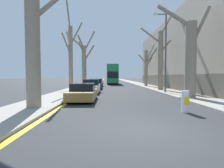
% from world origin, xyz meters
% --- Properties ---
extents(ground_plane, '(300.00, 300.00, 0.00)m').
position_xyz_m(ground_plane, '(0.00, 0.00, 0.00)').
color(ground_plane, '#2B2D30').
extents(sidewalk_left, '(2.90, 120.00, 0.12)m').
position_xyz_m(sidewalk_left, '(-5.66, 50.00, 0.06)').
color(sidewalk_left, gray).
rests_on(sidewalk_left, ground).
extents(sidewalk_right, '(2.90, 120.00, 0.12)m').
position_xyz_m(sidewalk_right, '(5.66, 50.00, 0.06)').
color(sidewalk_right, gray).
rests_on(sidewalk_right, ground).
extents(building_facade_right, '(10.08, 31.69, 10.00)m').
position_xyz_m(building_facade_right, '(12.09, 21.24, 4.99)').
color(building_facade_right, '#9E9384').
rests_on(building_facade_right, ground).
extents(kerb_line_stripe, '(0.24, 120.00, 0.01)m').
position_xyz_m(kerb_line_stripe, '(-4.03, 50.00, 0.00)').
color(kerb_line_stripe, yellow).
rests_on(kerb_line_stripe, ground).
extents(street_tree_left_0, '(2.46, 1.72, 8.02)m').
position_xyz_m(street_tree_left_0, '(-5.26, 3.85, 3.46)').
color(street_tree_left_0, gray).
rests_on(street_tree_left_0, ground).
extents(street_tree_left_1, '(2.18, 3.07, 9.56)m').
position_xyz_m(street_tree_left_1, '(-5.37, 13.43, 4.04)').
color(street_tree_left_1, gray).
rests_on(street_tree_left_1, ground).
extents(street_tree_left_2, '(4.70, 2.83, 9.08)m').
position_xyz_m(street_tree_left_2, '(-5.30, 23.10, 4.15)').
color(street_tree_left_2, gray).
rests_on(street_tree_left_2, ground).
extents(street_tree_right_0, '(4.08, 2.33, 7.72)m').
position_xyz_m(street_tree_right_0, '(5.14, 8.13, 3.49)').
color(street_tree_right_0, gray).
rests_on(street_tree_right_0, ground).
extents(street_tree_right_1, '(3.99, 2.47, 9.58)m').
position_xyz_m(street_tree_right_1, '(5.25, 16.33, 4.20)').
color(street_tree_right_1, gray).
rests_on(street_tree_right_1, ground).
extents(street_tree_right_2, '(3.04, 2.35, 7.32)m').
position_xyz_m(street_tree_right_2, '(5.39, 24.83, 3.58)').
color(street_tree_right_2, gray).
rests_on(street_tree_right_2, ground).
extents(double_decker_bus, '(2.51, 10.69, 4.38)m').
position_xyz_m(double_decker_bus, '(-0.39, 35.79, 2.48)').
color(double_decker_bus, '#1E7F47').
rests_on(double_decker_bus, ground).
extents(parked_car_0, '(1.83, 3.96, 1.27)m').
position_xyz_m(parked_car_0, '(-3.14, 7.13, 0.61)').
color(parked_car_0, olive).
rests_on(parked_car_0, ground).
extents(parked_car_1, '(1.73, 4.21, 1.46)m').
position_xyz_m(parked_car_1, '(-3.14, 13.23, 0.69)').
color(parked_car_1, silver).
rests_on(parked_car_1, ground).
extents(parked_car_2, '(1.84, 3.95, 1.44)m').
position_xyz_m(parked_car_2, '(-3.14, 19.14, 0.68)').
color(parked_car_2, black).
rests_on(parked_car_2, ground).
extents(parked_car_3, '(1.72, 4.14, 1.37)m').
position_xyz_m(parked_car_3, '(-3.14, 25.16, 0.64)').
color(parked_car_3, navy).
rests_on(parked_car_3, ground).
extents(lamp_post, '(1.40, 0.20, 8.30)m').
position_xyz_m(lamp_post, '(4.55, 12.49, 4.62)').
color(lamp_post, '#4C4F54').
rests_on(lamp_post, ground).
extents(traffic_bollard, '(0.36, 0.37, 1.07)m').
position_xyz_m(traffic_bollard, '(2.52, 2.94, 0.54)').
color(traffic_bollard, white).
rests_on(traffic_bollard, ground).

